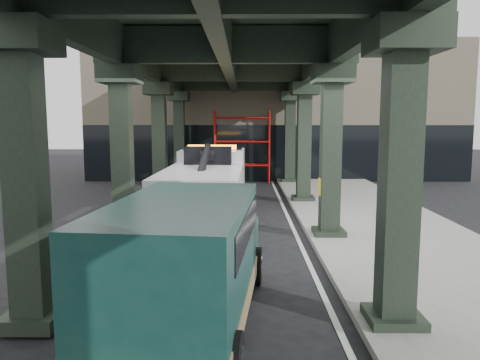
{
  "coord_description": "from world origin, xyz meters",
  "views": [
    {
      "loc": [
        0.11,
        -11.43,
        3.47
      ],
      "look_at": [
        -0.01,
        2.38,
        1.7
      ],
      "focal_mm": 35.0,
      "sensor_mm": 36.0,
      "label": 1
    }
  ],
  "objects": [
    {
      "name": "ground",
      "position": [
        0.0,
        0.0,
        0.0
      ],
      "size": [
        90.0,
        90.0,
        0.0
      ],
      "primitive_type": "plane",
      "color": "black",
      "rests_on": "ground"
    },
    {
      "name": "sidewalk",
      "position": [
        4.5,
        2.0,
        0.07
      ],
      "size": [
        5.0,
        40.0,
        0.15
      ],
      "primitive_type": "cube",
      "color": "gray",
      "rests_on": "ground"
    },
    {
      "name": "lane_stripe",
      "position": [
        1.7,
        2.0,
        0.01
      ],
      "size": [
        0.12,
        38.0,
        0.01
      ],
      "primitive_type": "cube",
      "color": "silver",
      "rests_on": "ground"
    },
    {
      "name": "viaduct",
      "position": [
        -0.4,
        2.0,
        5.46
      ],
      "size": [
        7.4,
        32.0,
        6.4
      ],
      "color": "black",
      "rests_on": "ground"
    },
    {
      "name": "building",
      "position": [
        2.0,
        20.0,
        4.0
      ],
      "size": [
        22.0,
        10.0,
        8.0
      ],
      "primitive_type": "cube",
      "color": "#C6B793",
      "rests_on": "ground"
    },
    {
      "name": "scaffolding",
      "position": [
        0.0,
        14.64,
        2.11
      ],
      "size": [
        3.08,
        0.88,
        4.0
      ],
      "color": "red",
      "rests_on": "ground"
    },
    {
      "name": "tow_truck",
      "position": [
        -1.1,
        3.89,
        1.32
      ],
      "size": [
        2.66,
        8.32,
        2.71
      ],
      "rotation": [
        0.0,
        0.0,
        -0.03
      ],
      "color": "black",
      "rests_on": "ground"
    },
    {
      "name": "towed_van",
      "position": [
        -0.83,
        -3.99,
        1.2
      ],
      "size": [
        2.65,
        5.66,
        2.22
      ],
      "rotation": [
        0.0,
        0.0,
        -0.1
      ],
      "color": "#103934",
      "rests_on": "ground"
    }
  ]
}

